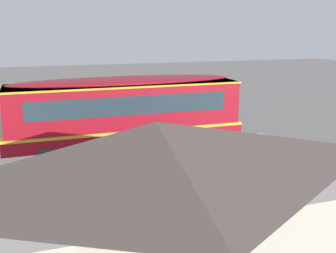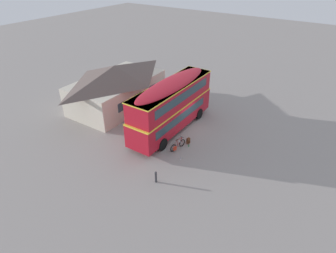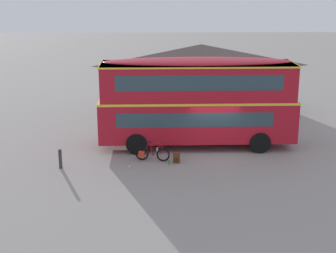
% 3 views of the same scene
% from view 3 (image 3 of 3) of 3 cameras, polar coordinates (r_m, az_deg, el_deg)
% --- Properties ---
extents(ground_plane, '(120.00, 120.00, 0.00)m').
position_cam_3_polar(ground_plane, '(26.32, 5.21, -2.98)').
color(ground_plane, gray).
extents(double_decker_bus, '(10.37, 2.71, 4.79)m').
position_cam_3_polar(double_decker_bus, '(26.56, 3.35, 3.19)').
color(double_decker_bus, black).
rests_on(double_decker_bus, ground).
extents(touring_bicycle, '(1.74, 0.53, 1.01)m').
position_cam_3_polar(touring_bicycle, '(24.98, -1.94, -3.10)').
color(touring_bicycle, black).
rests_on(touring_bicycle, ground).
extents(backpack_on_ground, '(0.35, 0.31, 0.59)m').
position_cam_3_polar(backpack_on_ground, '(24.71, 0.98, -3.49)').
color(backpack_on_ground, '#592D19').
rests_on(backpack_on_ground, ground).
extents(water_bottle_clear_plastic, '(0.08, 0.08, 0.21)m').
position_cam_3_polar(water_bottle_clear_plastic, '(24.20, -4.40, -4.51)').
color(water_bottle_clear_plastic, silver).
rests_on(water_bottle_clear_plastic, ground).
extents(water_bottle_green_metal, '(0.08, 0.08, 0.21)m').
position_cam_3_polar(water_bottle_green_metal, '(24.51, 0.10, -4.16)').
color(water_bottle_green_metal, green).
rests_on(water_bottle_green_metal, ground).
extents(pub_building, '(10.56, 6.33, 4.53)m').
position_cam_3_polar(pub_building, '(34.14, 3.73, 5.63)').
color(pub_building, beige).
rests_on(pub_building, ground).
extents(kerb_bollard, '(0.16, 0.16, 0.97)m').
position_cam_3_polar(kerb_bollard, '(24.50, -12.16, -3.56)').
color(kerb_bollard, '#333338').
rests_on(kerb_bollard, ground).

